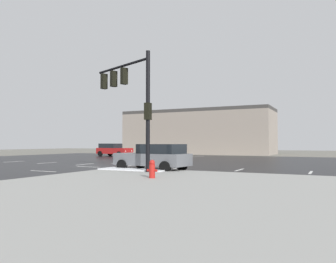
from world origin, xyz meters
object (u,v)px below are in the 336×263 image
sedan_grey (154,157)px  sedan_red (113,150)px  traffic_signal_mast (131,92)px  fire_hydrant (152,169)px

sedan_grey → sedan_red: (-14.96, 16.65, 0.00)m
traffic_signal_mast → sedan_red: (-14.15, 17.99, -3.69)m
fire_hydrant → sedan_grey: bearing=117.7°
sedan_grey → sedan_red: size_ratio=1.00×
traffic_signal_mast → sedan_red: traffic_signal_mast is taller
sedan_grey → sedan_red: same height
traffic_signal_mast → sedan_grey: bearing=-99.7°
traffic_signal_mast → fire_hydrant: 6.01m
traffic_signal_mast → sedan_grey: traffic_signal_mast is taller
traffic_signal_mast → fire_hydrant: size_ratio=8.11×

